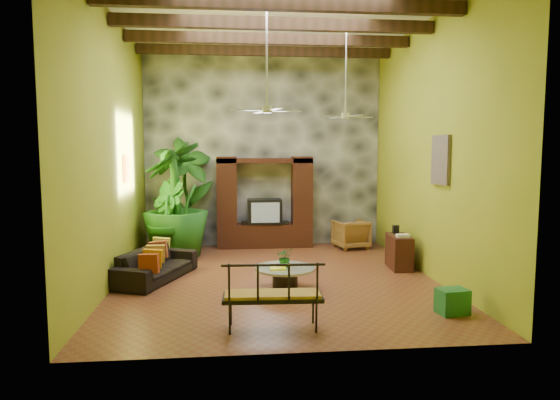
{
  "coord_description": "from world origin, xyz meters",
  "views": [
    {
      "loc": [
        -0.87,
        -9.37,
        2.52
      ],
      "look_at": [
        0.1,
        0.2,
        1.51
      ],
      "focal_mm": 32.0,
      "sensor_mm": 36.0,
      "label": 1
    }
  ],
  "objects": [
    {
      "name": "green_bin",
      "position": [
        2.49,
        -2.28,
        0.19
      ],
      "size": [
        0.48,
        0.39,
        0.39
      ],
      "primitive_type": "cube",
      "rotation": [
        0.0,
        0.0,
        0.14
      ],
      "color": "#1D7031",
      "rests_on": "ground"
    },
    {
      "name": "wicker_armchair",
      "position": [
        2.15,
        2.77,
        0.36
      ],
      "size": [
        0.92,
        0.93,
        0.72
      ],
      "primitive_type": "imported",
      "rotation": [
        0.0,
        0.0,
        3.36
      ],
      "color": "brown",
      "rests_on": "ground"
    },
    {
      "name": "ceiling",
      "position": [
        0.0,
        0.0,
        5.0
      ],
      "size": [
        6.0,
        7.0,
        0.02
      ],
      "primitive_type": "cube",
      "color": "silver",
      "rests_on": "back_wall"
    },
    {
      "name": "ceiling_beams",
      "position": [
        0.0,
        0.0,
        4.78
      ],
      "size": [
        5.95,
        5.36,
        0.22
      ],
      "color": "#321C0F",
      "rests_on": "ceiling"
    },
    {
      "name": "tall_plant_c",
      "position": [
        -2.1,
        2.13,
        1.33
      ],
      "size": [
        1.95,
        1.95,
        2.65
      ],
      "primitive_type": "imported",
      "rotation": [
        0.0,
        0.0,
        4.31
      ],
      "color": "#1B5616",
      "rests_on": "ground"
    },
    {
      "name": "wall_art_painting",
      "position": [
        2.96,
        -0.6,
        2.3
      ],
      "size": [
        0.06,
        0.7,
        0.9
      ],
      "primitive_type": "cube",
      "color": "#235180",
      "rests_on": "right_wall"
    },
    {
      "name": "ground",
      "position": [
        0.0,
        0.0,
        0.0
      ],
      "size": [
        7.0,
        7.0,
        0.0
      ],
      "primitive_type": "plane",
      "color": "brown",
      "rests_on": "ground"
    },
    {
      "name": "ceiling_fan_front",
      "position": [
        -0.2,
        -0.4,
        3.4
      ],
      "size": [
        1.28,
        1.28,
        1.86
      ],
      "color": "silver",
      "rests_on": "ceiling"
    },
    {
      "name": "sofa",
      "position": [
        -2.3,
        0.18,
        0.29
      ],
      "size": [
        1.48,
        2.17,
        0.59
      ],
      "primitive_type": "imported",
      "rotation": [
        0.0,
        0.0,
        1.19
      ],
      "color": "black",
      "rests_on": "ground"
    },
    {
      "name": "stone_accent_wall",
      "position": [
        0.0,
        3.44,
        2.5
      ],
      "size": [
        5.98,
        0.1,
        4.98
      ],
      "primitive_type": "cube",
      "color": "#35373C",
      "rests_on": "ground"
    },
    {
      "name": "tall_plant_b",
      "position": [
        -2.33,
        1.91,
        0.92
      ],
      "size": [
        1.03,
        1.18,
        1.85
      ],
      "primitive_type": "imported",
      "rotation": [
        0.0,
        0.0,
        1.8
      ],
      "color": "#1D671B",
      "rests_on": "ground"
    },
    {
      "name": "wall_art_mask",
      "position": [
        -2.96,
        1.0,
        2.1
      ],
      "size": [
        0.06,
        0.32,
        0.55
      ],
      "primitive_type": "cube",
      "color": "#C28C16",
      "rests_on": "left_wall"
    },
    {
      "name": "ceiling_fan_back",
      "position": [
        1.6,
        1.2,
        3.4
      ],
      "size": [
        1.28,
        1.28,
        1.86
      ],
      "color": "silver",
      "rests_on": "ceiling"
    },
    {
      "name": "entertainment_center",
      "position": [
        0.0,
        3.14,
        0.97
      ],
      "size": [
        2.4,
        0.55,
        2.3
      ],
      "color": "#33140E",
      "rests_on": "ground"
    },
    {
      "name": "back_wall",
      "position": [
        0.0,
        3.5,
        2.5
      ],
      "size": [
        6.0,
        0.02,
        5.0
      ],
      "primitive_type": "cube",
      "color": "olive",
      "rests_on": "ground"
    },
    {
      "name": "yellow_tray",
      "position": [
        -0.05,
        -0.86,
        0.41
      ],
      "size": [
        0.29,
        0.21,
        0.03
      ],
      "primitive_type": "cube",
      "rotation": [
        0.0,
        0.0,
        -0.07
      ],
      "color": "yellow",
      "rests_on": "coffee_table"
    },
    {
      "name": "centerpiece_plant",
      "position": [
        0.1,
        -0.65,
        0.57
      ],
      "size": [
        0.33,
        0.29,
        0.35
      ],
      "primitive_type": "imported",
      "rotation": [
        0.0,
        0.0,
        -0.05
      ],
      "color": "#17581D",
      "rests_on": "coffee_table"
    },
    {
      "name": "left_wall",
      "position": [
        -3.0,
        0.0,
        2.5
      ],
      "size": [
        0.02,
        7.0,
        5.0
      ],
      "primitive_type": "cube",
      "color": "olive",
      "rests_on": "ground"
    },
    {
      "name": "right_wall",
      "position": [
        3.0,
        0.0,
        2.5
      ],
      "size": [
        0.02,
        7.0,
        5.0
      ],
      "primitive_type": "cube",
      "color": "olive",
      "rests_on": "ground"
    },
    {
      "name": "side_console",
      "position": [
        2.65,
        0.61,
        0.35
      ],
      "size": [
        0.46,
        0.9,
        0.7
      ],
      "primitive_type": "cube",
      "rotation": [
        0.0,
        0.0,
        -0.08
      ],
      "color": "#372211",
      "rests_on": "ground"
    },
    {
      "name": "iron_bench",
      "position": [
        -0.29,
        -2.72,
        0.55
      ],
      "size": [
        1.41,
        0.56,
        0.57
      ],
      "rotation": [
        0.0,
        0.0,
        -0.04
      ],
      "color": "black",
      "rests_on": "ground"
    },
    {
      "name": "coffee_table",
      "position": [
        0.1,
        -0.71,
        0.26
      ],
      "size": [
        1.07,
        1.07,
        0.4
      ],
      "rotation": [
        0.0,
        0.0,
        -0.22
      ],
      "color": "black",
      "rests_on": "ground"
    },
    {
      "name": "tall_plant_a",
      "position": [
        -1.95,
        2.96,
        1.4
      ],
      "size": [
        1.77,
        1.58,
        2.8
      ],
      "primitive_type": "imported",
      "rotation": [
        0.0,
        0.0,
        0.5
      ],
      "color": "#205917",
      "rests_on": "ground"
    }
  ]
}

